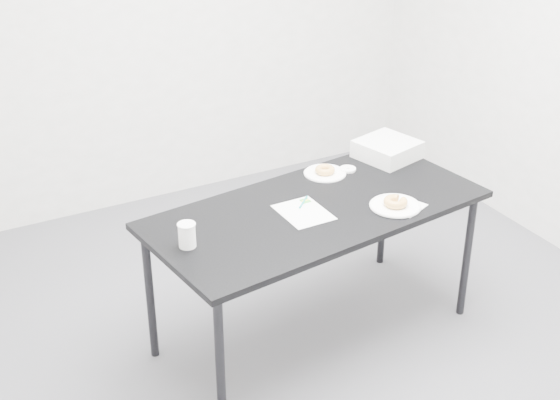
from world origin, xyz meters
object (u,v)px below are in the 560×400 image
bakery_box (387,149)px  donut_far (325,170)px  pen (303,202)px  coffee_cup (187,235)px  scorecard (303,212)px  table (316,217)px  plate_near (395,206)px  donut_near (395,202)px  plate_far (325,173)px

bakery_box → donut_far: bearing=168.3°
pen → bakery_box: 0.75m
bakery_box → coffee_cup: bearing=-178.9°
scorecard → pen: bearing=59.6°
table → plate_near: bearing=-36.2°
plate_near → donut_near: bearing=90.0°
scorecard → bakery_box: (0.75, 0.35, 0.05)m
coffee_cup → pen: bearing=9.9°
pen → bakery_box: (0.70, 0.26, 0.04)m
plate_far → coffee_cup: bearing=-159.2°
plate_far → bakery_box: bakery_box is taller
table → pen: bearing=113.8°
table → pen: 0.10m
scorecard → plate_far: plate_far is taller
table → scorecard: size_ratio=6.40×
scorecard → plate_far: (0.33, 0.33, 0.00)m
donut_far → table: bearing=-127.4°
table → donut_far: size_ratio=16.60×
plate_far → coffee_cup: (-0.96, -0.36, 0.06)m
plate_near → donut_far: (-0.11, 0.50, 0.02)m
plate_far → coffee_cup: coffee_cup is taller
donut_far → bakery_box: (0.43, 0.02, 0.03)m
plate_near → plate_far: plate_near is taller
scorecard → plate_near: plate_near is taller
donut_near → donut_far: bearing=102.3°
pen → bakery_box: bakery_box is taller
bakery_box → scorecard: bearing=-169.3°
donut_near → plate_far: bearing=102.3°
scorecard → bakery_box: 0.83m
pen → scorecard: bearing=-163.4°
table → donut_near: 0.41m
pen → donut_near: (0.39, -0.26, 0.02)m
table → scorecard: (-0.09, -0.02, 0.06)m
table → coffee_cup: bearing=177.0°
donut_near → coffee_cup: (-1.07, 0.14, 0.03)m
plate_near → scorecard: bearing=158.8°
pen → donut_far: 0.37m
plate_far → donut_near: bearing=-77.7°
donut_far → coffee_cup: bearing=-159.2°
pen → plate_far: size_ratio=0.57×
pen → coffee_cup: coffee_cup is taller
pen → donut_far: donut_far is taller
plate_near → coffee_cup: size_ratio=2.16×
pen → donut_far: size_ratio=1.20×
plate_near → bakery_box: 0.61m
plate_far → coffee_cup: 1.03m
plate_near → donut_near: (0.00, 0.00, 0.02)m
donut_far → bakery_box: bakery_box is taller
donut_far → bakery_box: 0.43m
plate_near → coffee_cup: (-1.07, 0.14, 0.05)m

